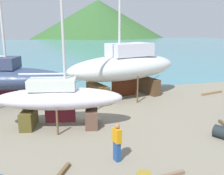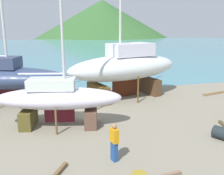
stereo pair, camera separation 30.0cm
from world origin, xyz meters
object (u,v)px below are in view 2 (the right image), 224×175
sailboat_mid_port (1,77)px  barrel_rust_mid (221,133)px  sailboat_small_center (58,98)px  sailboat_far_slipway (126,67)px  worker (114,142)px

sailboat_mid_port → barrel_rust_mid: 15.62m
sailboat_small_center → sailboat_mid_port: sailboat_mid_port is taller
sailboat_far_slipway → worker: size_ratio=8.43×
sailboat_small_center → barrel_rust_mid: (8.11, -3.98, -1.39)m
sailboat_small_center → worker: size_ratio=7.40×
worker → sailboat_mid_port: bearing=-73.7°
sailboat_small_center → worker: (2.10, -4.68, -0.82)m
sailboat_small_center → barrel_rust_mid: 9.14m
sailboat_far_slipway → barrel_rust_mid: (2.43, -8.96, -2.22)m
sailboat_far_slipway → barrel_rust_mid: 9.54m
sailboat_far_slipway → sailboat_mid_port: bearing=-20.9°
sailboat_small_center → sailboat_far_slipway: size_ratio=0.88×
sailboat_small_center → sailboat_far_slipway: (5.68, 4.97, 0.83)m
sailboat_mid_port → worker: 12.17m
sailboat_small_center → worker: 5.19m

